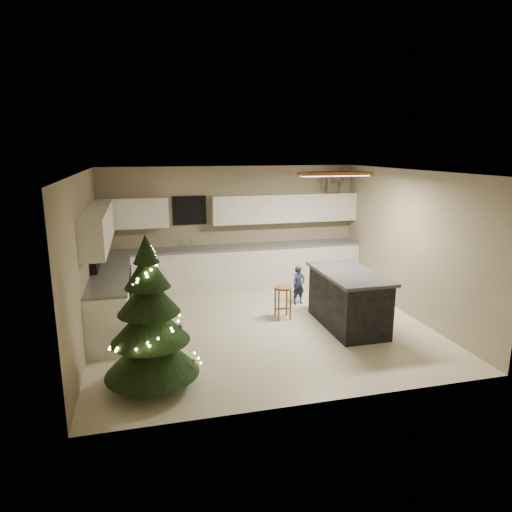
# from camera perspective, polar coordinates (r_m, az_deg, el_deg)

# --- Properties ---
(ground_plane) EXTENTS (5.50, 5.50, 0.00)m
(ground_plane) POSITION_cam_1_polar(r_m,az_deg,el_deg) (7.88, 0.63, -8.74)
(ground_plane) COLOR beige
(room_shell) EXTENTS (5.52, 5.02, 2.61)m
(room_shell) POSITION_cam_1_polar(r_m,az_deg,el_deg) (7.41, 0.84, 3.93)
(room_shell) COLOR gray
(room_shell) RESTS_ON ground_plane
(cabinetry) EXTENTS (5.50, 3.20, 2.00)m
(cabinetry) POSITION_cam_1_polar(r_m,az_deg,el_deg) (9.03, -7.64, -0.91)
(cabinetry) COLOR silver
(cabinetry) RESTS_ON ground_plane
(island) EXTENTS (0.90, 1.70, 0.95)m
(island) POSITION_cam_1_polar(r_m,az_deg,el_deg) (7.88, 11.43, -5.29)
(island) COLOR black
(island) RESTS_ON ground_plane
(bar_stool) EXTENTS (0.31, 0.31, 0.59)m
(bar_stool) POSITION_cam_1_polar(r_m,az_deg,el_deg) (8.09, 3.38, -4.84)
(bar_stool) COLOR brown
(bar_stool) RESTS_ON ground_plane
(christmas_tree) EXTENTS (1.23, 1.19, 1.97)m
(christmas_tree) POSITION_cam_1_polar(r_m,az_deg,el_deg) (5.87, -13.10, -8.53)
(christmas_tree) COLOR #3F2816
(christmas_tree) RESTS_ON ground_plane
(toddler) EXTENTS (0.32, 0.25, 0.75)m
(toddler) POSITION_cam_1_polar(r_m,az_deg,el_deg) (8.88, 5.35, -3.66)
(toddler) COLOR black
(toddler) RESTS_ON ground_plane
(rocking_horse) EXTENTS (0.66, 0.39, 0.54)m
(rocking_horse) POSITION_cam_1_polar(r_m,az_deg,el_deg) (10.29, 9.89, 9.34)
(rocking_horse) COLOR brown
(rocking_horse) RESTS_ON cabinetry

